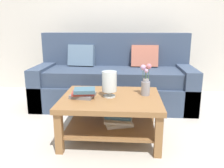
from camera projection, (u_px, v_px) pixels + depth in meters
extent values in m
plane|color=#B7B2A8|center=(116.00, 125.00, 2.84)|extent=(10.00, 10.00, 0.00)
cube|color=beige|center=(121.00, 15.00, 4.10)|extent=(6.40, 0.12, 2.70)
cube|color=#384760|center=(114.00, 94.00, 3.49)|extent=(2.28, 0.90, 0.36)
cube|color=#324057|center=(113.00, 76.00, 3.39)|extent=(2.04, 0.74, 0.20)
cube|color=#384760|center=(115.00, 55.00, 3.70)|extent=(2.28, 0.20, 0.70)
cube|color=#384760|center=(45.00, 85.00, 3.53)|extent=(0.20, 0.90, 0.60)
cube|color=#384760|center=(185.00, 87.00, 3.39)|extent=(0.20, 0.90, 0.60)
cube|color=slate|center=(81.00, 56.00, 3.59)|extent=(0.42, 0.23, 0.34)
cube|color=#B26651|center=(145.00, 56.00, 3.53)|extent=(0.40, 0.19, 0.34)
cube|color=olive|center=(111.00, 99.00, 2.44)|extent=(1.03, 0.85, 0.05)
cube|color=olive|center=(59.00, 133.00, 2.17)|extent=(0.07, 0.07, 0.40)
cube|color=olive|center=(158.00, 137.00, 2.11)|extent=(0.07, 0.07, 0.40)
cube|color=olive|center=(76.00, 106.00, 2.88)|extent=(0.07, 0.07, 0.40)
cube|color=olive|center=(151.00, 108.00, 2.82)|extent=(0.07, 0.07, 0.40)
cube|color=olive|center=(111.00, 124.00, 2.51)|extent=(0.91, 0.73, 0.02)
cube|color=beige|center=(119.00, 123.00, 2.47)|extent=(0.33, 0.27, 0.03)
cube|color=beige|center=(119.00, 120.00, 2.47)|extent=(0.30, 0.22, 0.02)
cube|color=#3D6075|center=(119.00, 115.00, 2.53)|extent=(0.30, 0.24, 0.04)
cube|color=slate|center=(83.00, 95.00, 2.43)|extent=(0.26, 0.25, 0.03)
cube|color=#993833|center=(83.00, 93.00, 2.40)|extent=(0.25, 0.19, 0.03)
cube|color=#3D6075|center=(85.00, 90.00, 2.39)|extent=(0.24, 0.21, 0.04)
cylinder|color=silver|center=(109.00, 96.00, 2.43)|extent=(0.12, 0.12, 0.02)
cylinder|color=silver|center=(109.00, 93.00, 2.43)|extent=(0.04, 0.04, 0.05)
cylinder|color=silver|center=(109.00, 81.00, 2.39)|extent=(0.15, 0.15, 0.21)
sphere|color=#2D333D|center=(107.00, 85.00, 2.41)|extent=(0.06, 0.06, 0.06)
sphere|color=tan|center=(112.00, 85.00, 2.42)|extent=(0.05, 0.05, 0.05)
cylinder|color=gray|center=(146.00, 88.00, 2.48)|extent=(0.09, 0.09, 0.15)
cylinder|color=gray|center=(146.00, 80.00, 2.45)|extent=(0.06, 0.06, 0.03)
cylinder|color=#426638|center=(149.00, 74.00, 2.43)|extent=(0.01, 0.01, 0.12)
sphere|color=#C66B7A|center=(149.00, 66.00, 2.41)|extent=(0.06, 0.06, 0.06)
cylinder|color=#426638|center=(145.00, 74.00, 2.47)|extent=(0.01, 0.01, 0.09)
sphere|color=gold|center=(146.00, 68.00, 2.46)|extent=(0.05, 0.05, 0.05)
cylinder|color=#426638|center=(143.00, 74.00, 2.45)|extent=(0.01, 0.01, 0.10)
sphere|color=#B28CB7|center=(143.00, 67.00, 2.43)|extent=(0.06, 0.06, 0.06)
cylinder|color=#426638|center=(146.00, 76.00, 2.42)|extent=(0.01, 0.01, 0.08)
sphere|color=#B28CB7|center=(146.00, 71.00, 2.41)|extent=(0.04, 0.04, 0.04)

